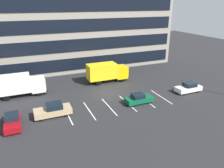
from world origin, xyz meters
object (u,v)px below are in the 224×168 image
(box_truck_yellow_all, at_px, (107,72))
(sedan_white, at_px, (189,88))
(box_truck_white, at_px, (19,84))
(sedan_tan, at_px, (53,110))
(sedan_forest, at_px, (139,99))
(sedan_maroon, at_px, (12,121))

(box_truck_yellow_all, relative_size, sedan_white, 1.73)
(box_truck_white, height_order, sedan_white, box_truck_white)
(sedan_white, relative_size, sedan_tan, 0.93)
(sedan_forest, distance_m, sedan_maroon, 16.15)
(box_truck_white, relative_size, sedan_maroon, 1.74)
(sedan_forest, bearing_deg, sedan_maroon, 179.08)
(box_truck_white, distance_m, sedan_tan, 8.85)
(sedan_tan, bearing_deg, box_truck_white, 114.10)
(sedan_white, xyz_separation_m, sedan_maroon, (-25.34, -0.22, -0.01))
(box_truck_yellow_all, bearing_deg, sedan_tan, -140.64)
(box_truck_white, bearing_deg, box_truck_yellow_all, 2.79)
(sedan_white, bearing_deg, box_truck_yellow_all, 137.54)
(box_truck_white, xyz_separation_m, sedan_white, (24.30, -8.55, -1.16))
(sedan_tan, bearing_deg, sedan_white, -1.49)
(box_truck_white, xyz_separation_m, sedan_tan, (3.58, -8.01, -1.11))
(sedan_maroon, bearing_deg, sedan_white, 0.50)
(box_truck_white, bearing_deg, sedan_forest, -30.87)
(sedan_maroon, bearing_deg, sedan_forest, -0.92)
(sedan_tan, bearing_deg, sedan_maroon, -170.66)
(sedan_tan, xyz_separation_m, sedan_forest, (11.52, -1.02, -0.10))
(box_truck_yellow_all, distance_m, sedan_forest, 9.84)
(box_truck_yellow_all, height_order, sedan_white, box_truck_yellow_all)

